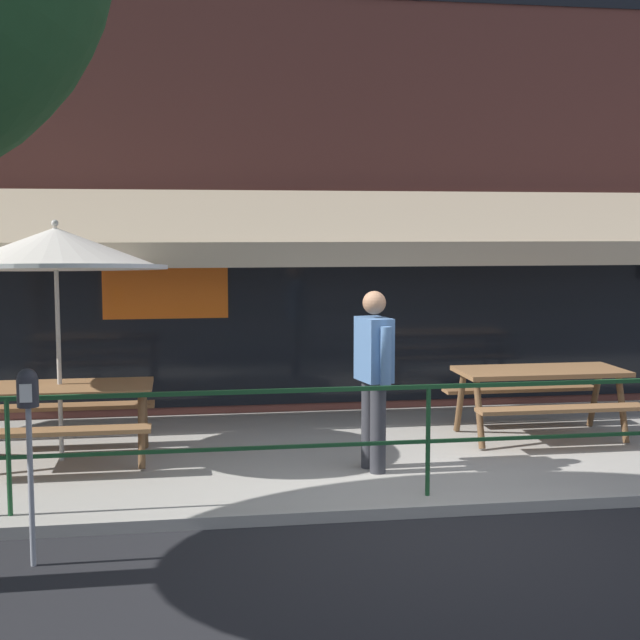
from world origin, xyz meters
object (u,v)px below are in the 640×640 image
(parking_meter_near, at_px, (28,407))
(pedestrian_walking, at_px, (374,371))
(picnic_table_left, at_px, (59,402))
(patio_umbrella_left, at_px, (56,250))
(picnic_table_centre, at_px, (540,383))

(parking_meter_near, bearing_deg, pedestrian_walking, 31.31)
(picnic_table_left, height_order, patio_umbrella_left, patio_umbrella_left)
(picnic_table_left, relative_size, parking_meter_near, 1.27)
(patio_umbrella_left, relative_size, parking_meter_near, 1.67)
(picnic_table_centre, height_order, parking_meter_near, parking_meter_near)
(parking_meter_near, bearing_deg, patio_umbrella_left, 92.74)
(picnic_table_centre, xyz_separation_m, pedestrian_walking, (-2.08, -0.99, 0.35))
(picnic_table_left, height_order, picnic_table_centre, same)
(picnic_table_centre, height_order, patio_umbrella_left, patio_umbrella_left)
(picnic_table_left, distance_m, parking_meter_near, 2.53)
(pedestrian_walking, height_order, parking_meter_near, pedestrian_walking)
(patio_umbrella_left, bearing_deg, picnic_table_centre, 1.79)
(picnic_table_centre, relative_size, pedestrian_walking, 1.05)
(picnic_table_left, xyz_separation_m, patio_umbrella_left, (-0.00, 0.08, 1.47))
(picnic_table_left, xyz_separation_m, pedestrian_walking, (2.98, -0.75, 0.35))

